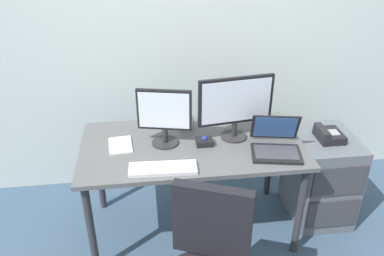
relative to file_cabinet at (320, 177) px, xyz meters
name	(u,v)px	position (x,y,z in m)	size (l,w,h in m)	color
ground_plane	(192,227)	(-0.99, -0.04, -0.34)	(8.00, 8.00, 0.00)	#374E64
back_wall	(179,18)	(-0.99, 0.69, 1.06)	(6.00, 0.10, 2.80)	#B5C2BD
desk	(192,153)	(-0.99, -0.04, 0.32)	(1.48, 0.78, 0.74)	#515253
file_cabinet	(320,177)	(0.00, 0.00, 0.00)	(0.42, 0.53, 0.68)	#545A61
desk_phone	(328,135)	(-0.01, -0.02, 0.38)	(0.17, 0.20, 0.09)	black
monitor_main	(236,104)	(-0.69, 0.01, 0.65)	(0.51, 0.18, 0.44)	#262628
monitor_side	(164,115)	(-1.16, -0.01, 0.61)	(0.35, 0.18, 0.39)	#262628
keyboard	(163,168)	(-1.20, -0.33, 0.41)	(0.42, 0.16, 0.03)	silver
laptop	(276,144)	(-0.46, -0.20, 0.45)	(0.36, 0.36, 0.23)	black
trackball_mouse	(204,141)	(-0.91, -0.06, 0.42)	(0.11, 0.09, 0.07)	black
coffee_mug	(187,121)	(-1.00, 0.17, 0.46)	(0.09, 0.08, 0.12)	silver
paper_notepad	(120,145)	(-1.46, -0.01, 0.40)	(0.15, 0.21, 0.01)	white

